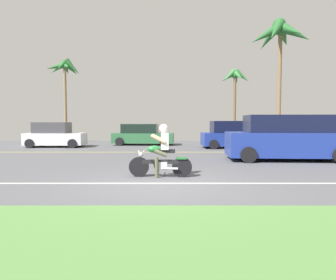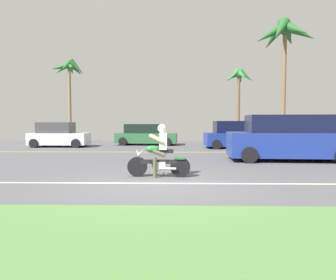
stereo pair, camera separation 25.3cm
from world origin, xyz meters
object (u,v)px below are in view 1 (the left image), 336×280
at_px(palm_tree_2, 65,71).
at_px(motorcyclist, 161,155).
at_px(suv_nearby, 288,138).
at_px(palm_tree_0, 235,81).
at_px(parked_car_0, 55,136).
at_px(parked_car_2, 232,135).
at_px(palm_tree_1, 280,38).
at_px(parked_car_1, 143,135).

bearing_deg(palm_tree_2, motorcyclist, -62.56).
xyz_separation_m(suv_nearby, palm_tree_0, (-0.01, 10.27, 3.73)).
xyz_separation_m(suv_nearby, parked_car_0, (-12.29, 6.65, -0.19)).
xyz_separation_m(parked_car_2, palm_tree_1, (4.42, 4.40, 7.14)).
bearing_deg(parked_car_2, palm_tree_1, 44.87).
xyz_separation_m(parked_car_1, parked_car_2, (5.76, -2.46, 0.08)).
relative_size(parked_car_1, palm_tree_2, 0.66).
height_order(motorcyclist, parked_car_0, parked_car_0).
xyz_separation_m(suv_nearby, palm_tree_1, (3.36, 10.42, 6.99)).
bearing_deg(suv_nearby, motorcyclist, -143.10).
bearing_deg(parked_car_1, palm_tree_2, 156.79).
bearing_deg(parked_car_0, parked_car_2, -3.24).
bearing_deg(parked_car_0, palm_tree_1, 13.52).
bearing_deg(suv_nearby, palm_tree_1, 72.13).
bearing_deg(palm_tree_0, suv_nearby, -89.93).
bearing_deg(palm_tree_0, parked_car_0, -163.58).
height_order(parked_car_1, parked_car_2, parked_car_2).
height_order(parked_car_0, palm_tree_1, palm_tree_1).
relative_size(motorcyclist, palm_tree_1, 0.20).
bearing_deg(palm_tree_2, suv_nearby, -40.49).
bearing_deg(motorcyclist, parked_car_1, 97.27).
distance_m(motorcyclist, palm_tree_0, 15.65).
relative_size(motorcyclist, parked_car_2, 0.48).
bearing_deg(palm_tree_1, motorcyclist, -120.92).
relative_size(suv_nearby, parked_car_1, 1.20).
relative_size(parked_car_0, palm_tree_0, 0.66).
relative_size(parked_car_1, palm_tree_1, 0.46).
bearing_deg(motorcyclist, parked_car_2, 67.22).
height_order(parked_car_2, palm_tree_2, palm_tree_2).
height_order(motorcyclist, palm_tree_2, palm_tree_2).
bearing_deg(palm_tree_0, palm_tree_1, 2.45).
height_order(parked_car_0, palm_tree_0, palm_tree_0).
bearing_deg(parked_car_2, suv_nearby, -80.03).
bearing_deg(parked_car_2, parked_car_0, 176.76).
distance_m(parked_car_0, parked_car_2, 11.25).
bearing_deg(palm_tree_2, parked_car_0, -80.15).
height_order(parked_car_2, palm_tree_1, palm_tree_1).
height_order(palm_tree_1, palm_tree_2, palm_tree_1).
bearing_deg(palm_tree_2, palm_tree_0, -3.91).
distance_m(palm_tree_0, palm_tree_1, 4.69).
xyz_separation_m(parked_car_2, palm_tree_2, (-12.02, 5.14, 4.80)).
height_order(suv_nearby, palm_tree_2, palm_tree_2).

